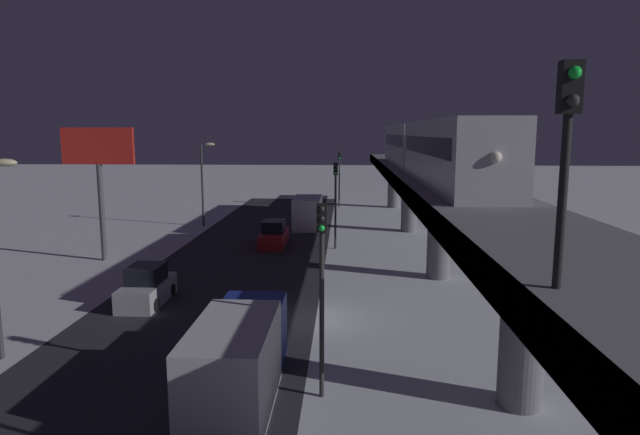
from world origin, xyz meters
name	(u,v)px	position (x,y,z in m)	size (l,w,h in m)	color
ground_plane	(311,319)	(0.00, 0.00, 0.00)	(240.00, 240.00, 0.00)	silver
avenue_asphalt	(199,317)	(5.28, 0.00, 0.00)	(11.00, 92.45, 0.01)	#28282D
elevated_railway	(468,214)	(-7.02, 0.00, 5.02)	(5.00, 92.45, 5.80)	slate
subway_train	(425,147)	(-7.11, -14.72, 7.58)	(2.94, 36.87, 3.40)	#B7BABF
rail_signal	(567,136)	(-5.37, 14.49, 8.53)	(0.36, 0.41, 4.00)	black
sedan_silver	(147,288)	(8.48, -2.06, 0.78)	(1.91, 4.20, 1.97)	#B2B2B7
sedan_red	(274,236)	(3.88, -16.38, 0.80)	(1.80, 4.69, 1.97)	#A51E1E
box_truck	(239,356)	(1.88, 7.47, 1.35)	(2.40, 7.40, 2.80)	navy
delivery_van	(308,212)	(1.88, -25.33, 1.35)	(2.40, 7.40, 2.80)	silver
traffic_light_near	(322,272)	(-0.82, 7.44, 4.20)	(0.32, 0.44, 6.40)	#2D2D2D
traffic_light_mid	(336,193)	(-0.82, -15.56, 4.20)	(0.32, 0.44, 6.40)	#2D2D2D
traffic_light_far	(339,171)	(-0.82, -38.56, 4.20)	(0.32, 0.44, 6.40)	#2D2D2D
commercial_billboard	(99,159)	(14.77, -11.17, 6.83)	(4.80, 0.36, 8.90)	#4C4C51
street_lamp_far	(204,174)	(11.36, -25.00, 4.81)	(1.35, 0.44, 7.65)	#38383D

